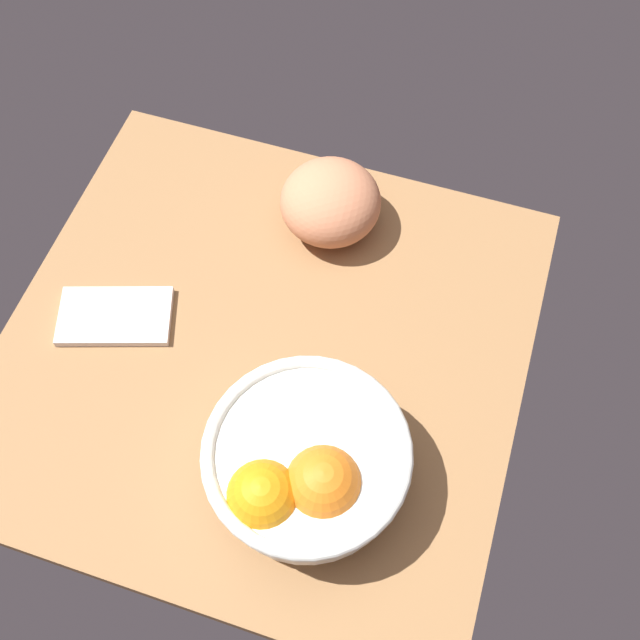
% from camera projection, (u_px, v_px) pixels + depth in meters
% --- Properties ---
extents(ground_plane, '(0.67, 0.66, 0.03)m').
position_uv_depth(ground_plane, '(263.00, 353.00, 1.01)').
color(ground_plane, olive).
extents(fruit_bowl, '(0.24, 0.24, 0.12)m').
position_uv_depth(fruit_bowl, '(305.00, 466.00, 0.86)').
color(fruit_bowl, white).
rests_on(fruit_bowl, ground).
extents(bread_loaf, '(0.14, 0.15, 0.10)m').
position_uv_depth(bread_loaf, '(331.00, 202.00, 1.05)').
color(bread_loaf, '#CB7D57').
rests_on(bread_loaf, ground).
extents(napkin_folded, '(0.17, 0.13, 0.01)m').
position_uv_depth(napkin_folded, '(115.00, 316.00, 1.02)').
color(napkin_folded, silver).
rests_on(napkin_folded, ground).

